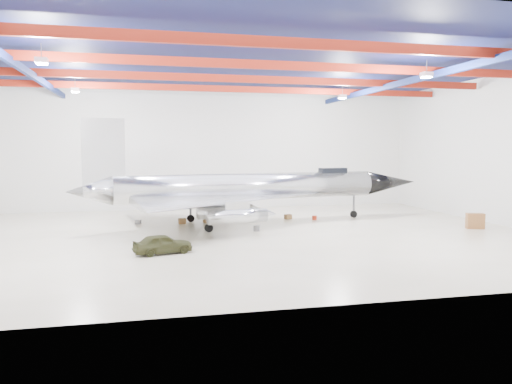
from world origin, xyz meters
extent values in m
plane|color=#C0B698|center=(0.00, 0.00, 0.00)|extent=(40.00, 40.00, 0.00)
plane|color=silver|center=(0.00, 15.00, 5.50)|extent=(40.00, 0.00, 40.00)
plane|color=silver|center=(20.00, 0.00, 5.50)|extent=(0.00, 30.00, 30.00)
plane|color=#0A0F38|center=(0.00, 0.00, 11.00)|extent=(40.00, 40.00, 0.00)
cube|color=maroon|center=(0.00, -9.00, 10.40)|extent=(39.50, 0.25, 0.50)
cube|color=maroon|center=(0.00, -3.00, 10.40)|extent=(39.50, 0.25, 0.50)
cube|color=maroon|center=(0.00, 3.00, 10.40)|extent=(39.50, 0.25, 0.50)
cube|color=maroon|center=(0.00, 9.00, 10.40)|extent=(39.50, 0.25, 0.50)
cube|color=#0D1B51|center=(-12.00, 0.00, 10.10)|extent=(0.25, 29.50, 0.40)
cube|color=#0D1B51|center=(12.00, 0.00, 10.10)|extent=(0.25, 29.50, 0.40)
cube|color=silver|center=(-10.00, -6.00, 9.70)|extent=(0.55, 0.55, 0.25)
cube|color=silver|center=(10.00, -6.00, 9.70)|extent=(0.55, 0.55, 0.25)
cube|color=silver|center=(-10.00, 6.00, 9.70)|extent=(0.55, 0.55, 0.25)
cube|color=silver|center=(10.00, 6.00, 9.70)|extent=(0.55, 0.55, 0.25)
cylinder|color=silver|center=(2.32, 4.73, 2.79)|extent=(19.97, 4.98, 1.99)
cone|color=black|center=(14.61, 6.61, 2.79)|extent=(5.22, 2.72, 1.99)
cone|color=silver|center=(-8.99, 2.99, 2.79)|extent=(3.25, 2.42, 1.99)
cube|color=silver|center=(-8.00, 3.14, 5.37)|extent=(2.77, 0.54, 4.48)
cube|color=black|center=(9.20, 5.78, 3.83)|extent=(2.28, 1.12, 0.50)
cylinder|color=silver|center=(0.20, -1.13, 1.39)|extent=(3.87, 1.46, 0.90)
cylinder|color=silver|center=(-0.18, 1.33, 1.39)|extent=(3.87, 1.46, 0.90)
cylinder|color=silver|center=(-1.08, 7.22, 1.39)|extent=(3.87, 1.46, 0.90)
cylinder|color=silver|center=(-1.46, 9.68, 1.39)|extent=(3.87, 1.46, 0.90)
cylinder|color=#59595B|center=(11.17, 6.08, 0.90)|extent=(0.18, 0.18, 1.79)
cylinder|color=black|center=(11.17, 6.08, 0.28)|extent=(0.58, 0.30, 0.56)
cylinder|color=#59595B|center=(-1.24, 1.67, 0.90)|extent=(0.18, 0.18, 1.79)
cylinder|color=black|center=(-1.24, 1.67, 0.28)|extent=(0.58, 0.30, 0.56)
cylinder|color=#59595B|center=(-1.99, 6.58, 0.90)|extent=(0.18, 0.18, 1.79)
cylinder|color=black|center=(-1.99, 6.58, 0.28)|extent=(0.58, 0.30, 0.56)
imported|color=#313319|center=(-4.52, -4.65, 0.53)|extent=(3.35, 2.06, 1.06)
cube|color=brown|center=(17.16, -1.02, 0.54)|extent=(1.31, 0.95, 1.08)
cube|color=olive|center=(-2.69, 5.82, 0.20)|extent=(0.58, 0.47, 0.40)
cube|color=#A12510|center=(0.77, 6.96, 0.16)|extent=(0.56, 0.50, 0.33)
cylinder|color=#59595B|center=(1.99, 1.39, 0.19)|extent=(0.49, 0.49, 0.38)
cube|color=olive|center=(5.75, 6.55, 0.18)|extent=(0.62, 0.57, 0.36)
cube|color=#59595B|center=(-5.91, 6.47, 0.14)|extent=(0.50, 0.46, 0.29)
cylinder|color=#A12510|center=(7.62, 5.54, 0.17)|extent=(0.49, 0.49, 0.34)
cube|color=olive|center=(-0.81, 6.01, 0.18)|extent=(0.60, 0.53, 0.35)
cylinder|color=#59595B|center=(-0.50, 9.87, 0.17)|extent=(0.43, 0.43, 0.33)
camera|label=1|loc=(-5.48, -31.34, 5.61)|focal=35.00mm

